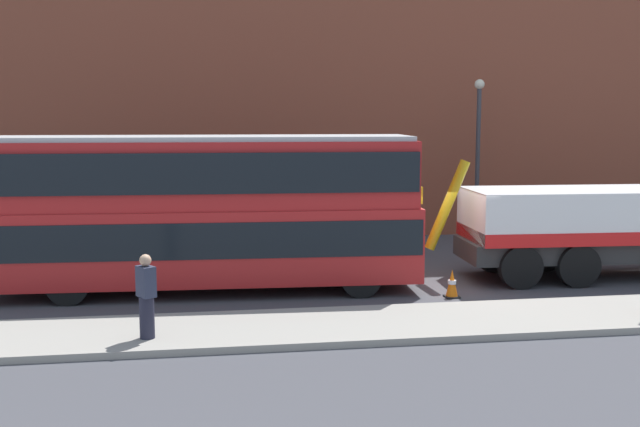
% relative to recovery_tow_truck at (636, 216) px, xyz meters
% --- Properties ---
extents(ground_plane, '(120.00, 120.00, 0.00)m').
position_rel_recovery_tow_truck_xyz_m(ground_plane, '(-5.77, 0.15, -1.76)').
color(ground_plane, '#424247').
extents(near_kerb, '(60.00, 2.80, 0.15)m').
position_rel_recovery_tow_truck_xyz_m(near_kerb, '(-5.77, -4.05, -1.68)').
color(near_kerb, gray).
rests_on(near_kerb, ground_plane).
extents(building_facade, '(60.00, 1.50, 16.00)m').
position_rel_recovery_tow_truck_xyz_m(building_facade, '(-5.77, 8.90, 6.31)').
color(building_facade, brown).
rests_on(building_facade, ground_plane).
extents(recovery_tow_truck, '(10.20, 3.05, 3.67)m').
position_rel_recovery_tow_truck_xyz_m(recovery_tow_truck, '(0.00, 0.00, 0.00)').
color(recovery_tow_truck, '#2D2D2D').
rests_on(recovery_tow_truck, ground_plane).
extents(double_decker_bus, '(11.13, 3.06, 4.06)m').
position_rel_recovery_tow_truck_xyz_m(double_decker_bus, '(-12.06, 0.02, 0.47)').
color(double_decker_bus, '#AD1E1E').
rests_on(double_decker_bus, ground_plane).
extents(pedestrian_onlooker, '(0.43, 0.48, 1.71)m').
position_rel_recovery_tow_truck_xyz_m(pedestrian_onlooker, '(-13.32, -4.59, -0.77)').
color(pedestrian_onlooker, '#232333').
rests_on(pedestrian_onlooker, near_kerb).
extents(traffic_cone_near_bus, '(0.36, 0.36, 0.72)m').
position_rel_recovery_tow_truck_xyz_m(traffic_cone_near_bus, '(-5.94, -1.61, -1.42)').
color(traffic_cone_near_bus, orange).
rests_on(traffic_cone_near_bus, ground_plane).
extents(street_lamp, '(0.36, 0.36, 5.83)m').
position_rel_recovery_tow_truck_xyz_m(street_lamp, '(-2.23, 6.71, 1.71)').
color(street_lamp, '#38383D').
rests_on(street_lamp, ground_plane).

